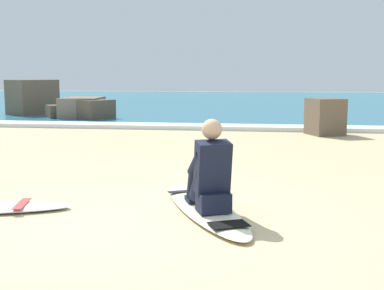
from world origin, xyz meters
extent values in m
plane|color=#CCB584|center=(0.00, 0.00, 0.00)|extent=(80.00, 80.00, 0.00)
cube|color=teal|center=(0.00, 22.51, 0.05)|extent=(80.00, 28.00, 0.10)
cube|color=white|center=(0.00, 8.81, 0.06)|extent=(80.00, 0.90, 0.11)
ellipsoid|color=#EFE5C6|center=(0.62, 0.50, 0.04)|extent=(1.46, 2.36, 0.07)
cube|color=black|center=(0.35, 1.10, 0.07)|extent=(0.48, 0.29, 0.01)
cube|color=black|center=(0.94, -0.19, 0.07)|extent=(0.43, 0.37, 0.01)
cube|color=black|center=(0.75, 0.22, 0.18)|extent=(0.40, 0.36, 0.20)
cylinder|color=black|center=(0.59, 0.35, 0.33)|extent=(0.29, 0.43, 0.43)
cylinder|color=black|center=(0.49, 0.54, 0.30)|extent=(0.21, 0.29, 0.42)
cube|color=black|center=(0.46, 0.60, 0.10)|extent=(0.18, 0.24, 0.05)
cylinder|color=black|center=(0.77, 0.43, 0.33)|extent=(0.29, 0.43, 0.43)
cylinder|color=black|center=(0.71, 0.62, 0.30)|extent=(0.21, 0.29, 0.42)
cube|color=black|center=(0.68, 0.69, 0.10)|extent=(0.18, 0.24, 0.05)
cube|color=black|center=(0.73, 0.26, 0.53)|extent=(0.43, 0.40, 0.57)
sphere|color=tan|center=(0.72, 0.29, 0.92)|extent=(0.21, 0.21, 0.21)
cylinder|color=black|center=(0.55, 0.34, 0.55)|extent=(0.24, 0.40, 0.31)
cylinder|color=black|center=(0.81, 0.45, 0.55)|extent=(0.24, 0.40, 0.31)
cube|color=red|center=(-1.35, 0.24, 0.07)|extent=(0.20, 0.49, 0.01)
cube|color=#756656|center=(-4.67, 10.93, 0.37)|extent=(1.39, 1.86, 0.74)
cube|color=brown|center=(-5.35, 10.65, 0.25)|extent=(1.02, 1.02, 0.50)
cube|color=brown|center=(-4.11, 10.41, 0.34)|extent=(1.34, 1.37, 0.69)
cube|color=brown|center=(-6.86, 11.90, 0.65)|extent=(1.71, 1.85, 1.30)
cube|color=brown|center=(2.71, 7.86, 0.45)|extent=(0.98, 1.03, 0.89)
camera|label=1|loc=(1.26, -4.74, 1.46)|focal=46.87mm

